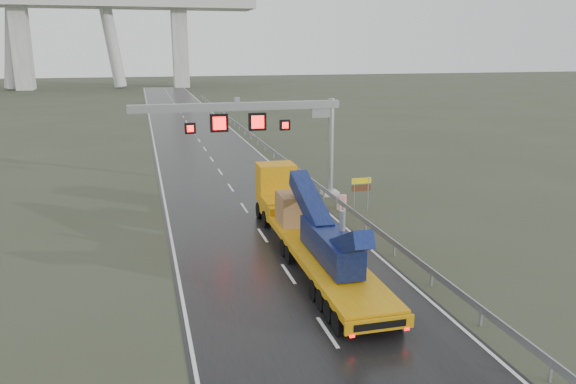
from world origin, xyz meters
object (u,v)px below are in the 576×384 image
object	(u,v)px
sign_gantry	(267,123)
exit_sign_pair	(361,188)
heavy_haul_truck	(303,221)
striped_barrier	(342,202)

from	to	relation	value
sign_gantry	exit_sign_pair	size ratio (longest dim) A/B	6.30
sign_gantry	heavy_haul_truck	world-z (taller)	sign_gantry
sign_gantry	heavy_haul_truck	distance (m)	11.46
exit_sign_pair	striped_barrier	size ratio (longest dim) A/B	2.30
sign_gantry	exit_sign_pair	xyz separation A→B (m)	(5.41, -4.65, -3.96)
exit_sign_pair	heavy_haul_truck	bearing A→B (deg)	-134.51
heavy_haul_truck	sign_gantry	bearing A→B (deg)	88.03
sign_gantry	heavy_haul_truck	size ratio (longest dim) A/B	0.82
sign_gantry	striped_barrier	xyz separation A→B (m)	(4.28, -3.99, -5.10)
striped_barrier	sign_gantry	bearing A→B (deg)	112.60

